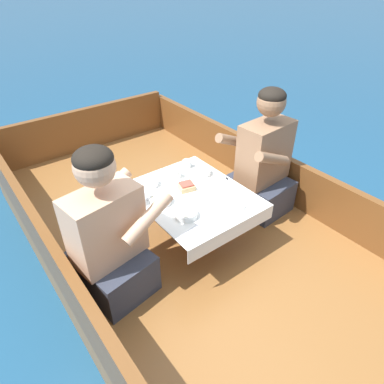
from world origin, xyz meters
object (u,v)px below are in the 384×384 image
person_starboard (263,165)px  sandwich (187,186)px  coffee_cup_starboard (187,163)px  coffee_cup_port (177,174)px  person_port (109,238)px

person_starboard → sandwich: size_ratio=7.91×
sandwich → coffee_cup_starboard: bearing=53.4°
coffee_cup_port → sandwich: bearing=-102.9°
person_port → sandwich: 0.66m
person_port → coffee_cup_starboard: size_ratio=10.49×
person_starboard → coffee_cup_starboard: (-0.45, 0.35, 0.01)m
person_port → sandwich: person_port is taller
sandwich → coffee_cup_port: size_ratio=1.36×
person_starboard → sandwich: (-0.64, 0.10, 0.01)m
coffee_cup_port → person_starboard: bearing=-24.6°
sandwich → coffee_cup_starboard: size_ratio=1.35×
person_port → coffee_cup_port: 0.76m
coffee_cup_port → coffee_cup_starboard: (0.15, 0.07, -0.00)m
sandwich → coffee_cup_starboard: 0.31m
person_port → person_starboard: person_starboard is taller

